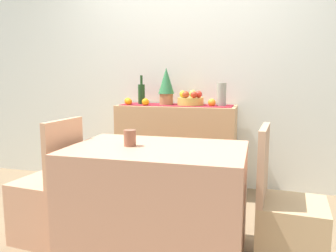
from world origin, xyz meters
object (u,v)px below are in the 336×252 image
object	(u,v)px
wine_bottle	(142,94)
chair_by_corner	(288,231)
dining_table	(157,201)
chair_near_window	(48,204)
potted_plant	(166,85)
coffee_cup	(130,138)
ceramic_vase	(221,95)
sideboard_console	(176,148)
fruit_bowl	(191,101)

from	to	relation	value
wine_bottle	chair_by_corner	xyz separation A→B (m)	(1.40, -1.31, -0.74)
dining_table	chair_near_window	distance (m)	0.84
potted_plant	coffee_cup	distance (m)	1.37
ceramic_vase	chair_by_corner	bearing A→B (deg)	-66.83
sideboard_console	wine_bottle	world-z (taller)	wine_bottle
dining_table	ceramic_vase	bearing A→B (deg)	78.34
wine_bottle	coffee_cup	xyz separation A→B (m)	(0.38, -1.33, -0.22)
ceramic_vase	chair_by_corner	size ratio (longest dim) A/B	0.26
ceramic_vase	chair_by_corner	distance (m)	1.61
dining_table	potted_plant	bearing A→B (deg)	102.57
ceramic_vase	coffee_cup	bearing A→B (deg)	-108.88
potted_plant	chair_near_window	bearing A→B (deg)	-112.31
wine_bottle	potted_plant	bearing A→B (deg)	-0.00
ceramic_vase	chair_by_corner	world-z (taller)	ceramic_vase
wine_bottle	chair_near_window	bearing A→B (deg)	-101.66
coffee_cup	ceramic_vase	bearing A→B (deg)	71.12
sideboard_console	chair_near_window	distance (m)	1.48
potted_plant	dining_table	xyz separation A→B (m)	(0.29, -1.32, -0.73)
fruit_bowl	wine_bottle	xyz separation A→B (m)	(-0.52, 0.00, 0.07)
dining_table	chair_by_corner	world-z (taller)	chair_by_corner
fruit_bowl	dining_table	distance (m)	1.43
sideboard_console	fruit_bowl	xyz separation A→B (m)	(0.15, 0.00, 0.49)
fruit_bowl	chair_by_corner	size ratio (longest dim) A/B	0.29
ceramic_vase	chair_near_window	bearing A→B (deg)	-130.00
wine_bottle	chair_by_corner	world-z (taller)	wine_bottle
fruit_bowl	chair_near_window	distance (m)	1.68
fruit_bowl	dining_table	size ratio (longest dim) A/B	0.23
sideboard_console	dining_table	bearing A→B (deg)	-81.99
coffee_cup	dining_table	bearing A→B (deg)	3.27
coffee_cup	wine_bottle	bearing A→B (deg)	106.00
potted_plant	dining_table	bearing A→B (deg)	-77.43
potted_plant	dining_table	world-z (taller)	potted_plant
sideboard_console	coffee_cup	bearing A→B (deg)	-89.86
fruit_bowl	ceramic_vase	world-z (taller)	ceramic_vase
coffee_cup	fruit_bowl	bearing A→B (deg)	83.83
coffee_cup	chair_near_window	size ratio (longest dim) A/B	0.12
potted_plant	fruit_bowl	bearing A→B (deg)	0.00
chair_by_corner	potted_plant	bearing A→B (deg)	130.62
coffee_cup	chair_by_corner	size ratio (longest dim) A/B	0.12
ceramic_vase	fruit_bowl	bearing A→B (deg)	180.00
fruit_bowl	wine_bottle	bearing A→B (deg)	180.00
ceramic_vase	dining_table	world-z (taller)	ceramic_vase
fruit_bowl	potted_plant	size ratio (longest dim) A/B	0.69
ceramic_vase	potted_plant	xyz separation A→B (m)	(-0.56, -0.00, 0.09)
ceramic_vase	chair_near_window	size ratio (longest dim) A/B	0.26
fruit_bowl	chair_by_corner	xyz separation A→B (m)	(0.87, -1.31, -0.67)
ceramic_vase	dining_table	distance (m)	1.49
wine_bottle	chair_near_window	world-z (taller)	wine_bottle
sideboard_console	chair_by_corner	distance (m)	1.67
dining_table	coffee_cup	size ratio (longest dim) A/B	10.63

